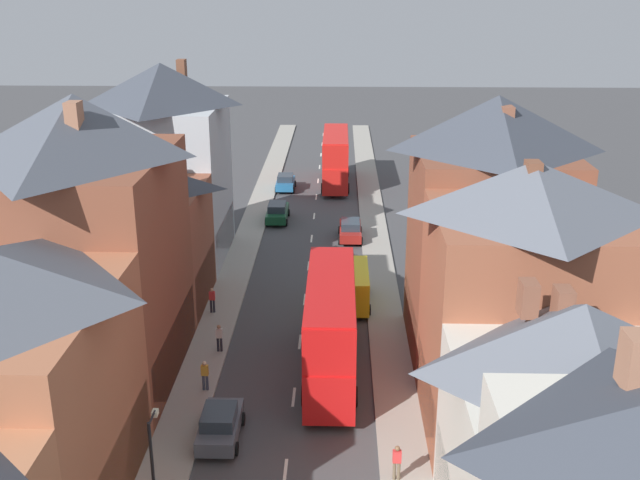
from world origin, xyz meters
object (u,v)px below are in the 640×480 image
object	(u,v)px
car_near_silver	(285,182)
car_mid_black	(350,230)
pedestrian_mid_left	(205,374)
street_lamp	(154,476)
double_decker_bus_lead	(336,158)
car_parked_right_a	(277,212)
pedestrian_mid_right	(219,337)
delivery_van	(353,286)
pedestrian_near_right	(397,461)
car_parked_left_a	(220,424)
pedestrian_far_left	(212,299)
double_decker_bus_mid_street	(330,326)

from	to	relation	value
car_near_silver	car_mid_black	xyz separation A→B (m)	(6.20, -14.49, 0.01)
pedestrian_mid_left	street_lamp	distance (m)	11.26
double_decker_bus_lead	street_lamp	xyz separation A→B (m)	(-6.04, -51.09, 0.43)
car_parked_right_a	pedestrian_mid_right	bearing A→B (deg)	-93.08
delivery_van	pedestrian_near_right	xyz separation A→B (m)	(1.56, -17.78, -0.30)
pedestrian_near_right	pedestrian_mid_right	xyz separation A→B (m)	(-9.05, 11.03, 0.00)
delivery_van	pedestrian_mid_left	xyz separation A→B (m)	(-7.58, -10.88, -0.30)
car_parked_left_a	car_mid_black	distance (m)	28.34
double_decker_bus_lead	car_mid_black	size ratio (longest dim) A/B	2.51
car_near_silver	street_lamp	distance (m)	49.17
pedestrian_far_left	street_lamp	distance (m)	20.44
car_parked_left_a	street_lamp	xyz separation A→B (m)	(-1.15, -6.94, 2.44)
car_mid_black	pedestrian_mid_right	size ratio (longest dim) A/B	2.67
car_parked_left_a	delivery_van	world-z (taller)	delivery_van
car_parked_right_a	delivery_van	bearing A→B (deg)	-70.26
car_parked_left_a	car_parked_right_a	xyz separation A→B (m)	(0.00, 32.25, 0.01)
delivery_van	pedestrian_far_left	xyz separation A→B (m)	(-8.72, -1.64, -0.30)
double_decker_bus_lead	double_decker_bus_mid_street	xyz separation A→B (m)	(0.00, -38.12, 0.00)
pedestrian_mid_right	street_lamp	world-z (taller)	street_lamp
car_parked_right_a	street_lamp	bearing A→B (deg)	-91.68
car_parked_left_a	pedestrian_far_left	world-z (taller)	pedestrian_far_left
pedestrian_mid_left	car_mid_black	bearing A→B (deg)	72.18
car_parked_right_a	pedestrian_mid_left	world-z (taller)	pedestrian_mid_left
car_near_silver	delivery_van	xyz separation A→B (m)	(6.20, -27.17, 0.54)
double_decker_bus_lead	pedestrian_mid_right	size ratio (longest dim) A/B	6.71
double_decker_bus_lead	car_mid_black	bearing A→B (deg)	-85.46
car_parked_left_a	pedestrian_mid_left	distance (m)	4.32
pedestrian_near_right	pedestrian_far_left	world-z (taller)	same
double_decker_bus_lead	car_parked_right_a	world-z (taller)	double_decker_bus_lead
car_near_silver	pedestrian_mid_left	size ratio (longest dim) A/B	2.38
car_mid_black	pedestrian_mid_right	bearing A→B (deg)	-111.08
car_near_silver	street_lamp	size ratio (longest dim) A/B	0.70
double_decker_bus_lead	street_lamp	distance (m)	51.45
pedestrian_near_right	car_parked_right_a	bearing A→B (deg)	102.48
double_decker_bus_mid_street	pedestrian_mid_left	distance (m)	6.80
car_near_silver	delivery_van	size ratio (longest dim) A/B	0.74
pedestrian_near_right	double_decker_bus_mid_street	bearing A→B (deg)	107.99
car_parked_right_a	pedestrian_far_left	size ratio (longest dim) A/B	2.78
delivery_van	double_decker_bus_mid_street	bearing A→B (deg)	-98.33
street_lamp	car_parked_right_a	bearing A→B (deg)	88.32
car_parked_right_a	car_mid_black	world-z (taller)	car_parked_right_a
pedestrian_mid_left	car_parked_right_a	bearing A→B (deg)	87.20
delivery_van	pedestrian_mid_right	world-z (taller)	delivery_van
double_decker_bus_mid_street	car_parked_left_a	xyz separation A→B (m)	(-4.89, -6.03, -2.01)
car_near_silver	pedestrian_far_left	world-z (taller)	pedestrian_far_left
double_decker_bus_lead	car_parked_right_a	size ratio (longest dim) A/B	2.42
delivery_van	pedestrian_far_left	bearing A→B (deg)	-169.33
car_near_silver	pedestrian_mid_left	bearing A→B (deg)	-92.07
double_decker_bus_mid_street	pedestrian_far_left	bearing A→B (deg)	135.43
pedestrian_near_right	delivery_van	bearing A→B (deg)	95.02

